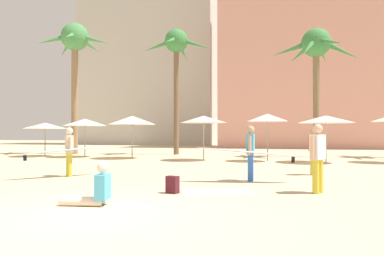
{
  "coord_description": "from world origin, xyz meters",
  "views": [
    {
      "loc": [
        3.32,
        -5.93,
        1.46
      ],
      "look_at": [
        0.25,
        6.63,
        1.65
      ],
      "focal_mm": 34.27,
      "sensor_mm": 36.0,
      "label": 1
    }
  ],
  "objects_px": {
    "cafe_umbrella_4": "(132,120)",
    "person_far_left": "(250,151)",
    "person_mid_left": "(94,190)",
    "person_mid_right": "(67,150)",
    "beach_towel": "(217,192)",
    "palm_tree_center": "(75,47)",
    "palm_tree_far_left": "(176,51)",
    "cafe_umbrella_0": "(204,119)",
    "cafe_umbrella_2": "(326,119)",
    "backpack": "(173,185)",
    "cafe_umbrella_7": "(267,118)",
    "cafe_umbrella_1": "(45,126)",
    "palm_tree_right": "(316,52)",
    "person_near_right": "(314,149)",
    "person_mid_center": "(318,155)",
    "cafe_umbrella_6": "(85,122)"
  },
  "relations": [
    {
      "from": "palm_tree_center",
      "to": "cafe_umbrella_6",
      "type": "distance_m",
      "value": 6.69
    },
    {
      "from": "cafe_umbrella_1",
      "to": "palm_tree_far_left",
      "type": "bearing_deg",
      "value": 28.36
    },
    {
      "from": "person_mid_left",
      "to": "person_far_left",
      "type": "bearing_deg",
      "value": -130.23
    },
    {
      "from": "cafe_umbrella_1",
      "to": "palm_tree_center",
      "type": "bearing_deg",
      "value": 84.96
    },
    {
      "from": "cafe_umbrella_4",
      "to": "person_mid_center",
      "type": "xyz_separation_m",
      "value": [
        9.31,
        -10.46,
        -1.3
      ]
    },
    {
      "from": "cafe_umbrella_6",
      "to": "backpack",
      "type": "height_order",
      "value": "cafe_umbrella_6"
    },
    {
      "from": "palm_tree_right",
      "to": "palm_tree_far_left",
      "type": "bearing_deg",
      "value": 175.4
    },
    {
      "from": "palm_tree_center",
      "to": "cafe_umbrella_1",
      "type": "bearing_deg",
      "value": -95.04
    },
    {
      "from": "person_mid_right",
      "to": "palm_tree_center",
      "type": "bearing_deg",
      "value": 77.74
    },
    {
      "from": "palm_tree_right",
      "to": "person_far_left",
      "type": "bearing_deg",
      "value": -103.56
    },
    {
      "from": "cafe_umbrella_2",
      "to": "person_far_left",
      "type": "distance_m",
      "value": 8.68
    },
    {
      "from": "palm_tree_right",
      "to": "beach_towel",
      "type": "height_order",
      "value": "palm_tree_right"
    },
    {
      "from": "cafe_umbrella_2",
      "to": "palm_tree_right",
      "type": "bearing_deg",
      "value": 90.93
    },
    {
      "from": "cafe_umbrella_1",
      "to": "palm_tree_right",
      "type": "bearing_deg",
      "value": 11.24
    },
    {
      "from": "cafe_umbrella_4",
      "to": "person_far_left",
      "type": "xyz_separation_m",
      "value": [
        7.53,
        -8.69,
        -1.31
      ]
    },
    {
      "from": "cafe_umbrella_2",
      "to": "backpack",
      "type": "xyz_separation_m",
      "value": [
        -4.72,
        -10.63,
        -1.95
      ]
    },
    {
      "from": "cafe_umbrella_0",
      "to": "cafe_umbrella_2",
      "type": "distance_m",
      "value": 6.23
    },
    {
      "from": "cafe_umbrella_1",
      "to": "person_mid_right",
      "type": "bearing_deg",
      "value": -51.07
    },
    {
      "from": "cafe_umbrella_6",
      "to": "backpack",
      "type": "xyz_separation_m",
      "value": [
        9.17,
        -11.73,
        -1.93
      ]
    },
    {
      "from": "palm_tree_center",
      "to": "cafe_umbrella_1",
      "type": "relative_size",
      "value": 3.46
    },
    {
      "from": "cafe_umbrella_7",
      "to": "beach_towel",
      "type": "relative_size",
      "value": 1.42
    },
    {
      "from": "cafe_umbrella_6",
      "to": "person_mid_center",
      "type": "distance_m",
      "value": 16.71
    },
    {
      "from": "palm_tree_center",
      "to": "person_far_left",
      "type": "xyz_separation_m",
      "value": [
        13.36,
        -12.06,
        -6.67
      ]
    },
    {
      "from": "palm_tree_center",
      "to": "cafe_umbrella_2",
      "type": "bearing_deg",
      "value": -13.8
    },
    {
      "from": "palm_tree_right",
      "to": "person_mid_left",
      "type": "xyz_separation_m",
      "value": [
        -5.77,
        -16.83,
        -6.18
      ]
    },
    {
      "from": "person_far_left",
      "to": "cafe_umbrella_0",
      "type": "bearing_deg",
      "value": -67.7
    },
    {
      "from": "palm_tree_right",
      "to": "person_near_right",
      "type": "height_order",
      "value": "palm_tree_right"
    },
    {
      "from": "palm_tree_right",
      "to": "person_mid_center",
      "type": "height_order",
      "value": "palm_tree_right"
    },
    {
      "from": "person_mid_left",
      "to": "cafe_umbrella_0",
      "type": "bearing_deg",
      "value": -96.4
    },
    {
      "from": "palm_tree_right",
      "to": "beach_towel",
      "type": "relative_size",
      "value": 4.53
    },
    {
      "from": "palm_tree_right",
      "to": "person_near_right",
      "type": "xyz_separation_m",
      "value": [
        -0.97,
        -10.1,
        -5.59
      ]
    },
    {
      "from": "person_mid_left",
      "to": "palm_tree_far_left",
      "type": "bearing_deg",
      "value": -87.32
    },
    {
      "from": "person_mid_left",
      "to": "person_near_right",
      "type": "distance_m",
      "value": 8.29
    },
    {
      "from": "person_mid_left",
      "to": "beach_towel",
      "type": "bearing_deg",
      "value": -142.64
    },
    {
      "from": "cafe_umbrella_0",
      "to": "cafe_umbrella_4",
      "type": "relative_size",
      "value": 0.91
    },
    {
      "from": "cafe_umbrella_6",
      "to": "person_mid_right",
      "type": "height_order",
      "value": "cafe_umbrella_6"
    },
    {
      "from": "person_mid_center",
      "to": "cafe_umbrella_7",
      "type": "bearing_deg",
      "value": -47.76
    },
    {
      "from": "cafe_umbrella_2",
      "to": "cafe_umbrella_7",
      "type": "distance_m",
      "value": 2.86
    },
    {
      "from": "cafe_umbrella_2",
      "to": "cafe_umbrella_7",
      "type": "bearing_deg",
      "value": 175.67
    },
    {
      "from": "person_mid_left",
      "to": "person_mid_right",
      "type": "bearing_deg",
      "value": -59.99
    },
    {
      "from": "palm_tree_far_left",
      "to": "beach_towel",
      "type": "relative_size",
      "value": 4.98
    },
    {
      "from": "palm_tree_center",
      "to": "cafe_umbrella_7",
      "type": "bearing_deg",
      "value": -15.71
    },
    {
      "from": "cafe_umbrella_4",
      "to": "cafe_umbrella_6",
      "type": "xyz_separation_m",
      "value": [
        -3.3,
        0.44,
        -0.09
      ]
    },
    {
      "from": "person_mid_center",
      "to": "palm_tree_center",
      "type": "bearing_deg",
      "value": -9.07
    },
    {
      "from": "cafe_umbrella_0",
      "to": "cafe_umbrella_7",
      "type": "distance_m",
      "value": 3.38
    },
    {
      "from": "palm_tree_far_left",
      "to": "palm_tree_right",
      "type": "bearing_deg",
      "value": -4.6
    },
    {
      "from": "palm_tree_center",
      "to": "person_mid_right",
      "type": "bearing_deg",
      "value": -59.38
    },
    {
      "from": "palm_tree_center",
      "to": "cafe_umbrella_2",
      "type": "relative_size",
      "value": 3.39
    },
    {
      "from": "palm_tree_center",
      "to": "cafe_umbrella_0",
      "type": "relative_size",
      "value": 3.68
    },
    {
      "from": "person_mid_center",
      "to": "person_near_right",
      "type": "relative_size",
      "value": 1.04
    }
  ]
}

